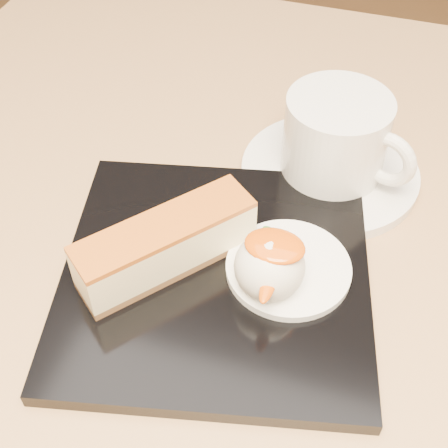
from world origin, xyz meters
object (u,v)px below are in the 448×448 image
(cheesecake, at_px, (166,245))
(coffee_cup, at_px, (338,136))
(dessert_plate, at_px, (216,275))
(ice_cream_scoop, at_px, (269,266))
(saucer, at_px, (329,172))
(table, at_px, (262,371))

(cheesecake, xyz_separation_m, coffee_cup, (0.10, 0.14, 0.01))
(dessert_plate, height_order, ice_cream_scoop, ice_cream_scoop)
(cheesecake, height_order, saucer, cheesecake)
(table, xyz_separation_m, dessert_plate, (-0.04, -0.02, 0.16))
(dessert_plate, bearing_deg, coffee_cup, 65.94)
(table, xyz_separation_m, cheesecake, (-0.07, -0.03, 0.19))
(table, height_order, ice_cream_scoop, ice_cream_scoop)
(cheesecake, bearing_deg, dessert_plate, -42.15)
(table, distance_m, coffee_cup, 0.23)
(dessert_plate, distance_m, ice_cream_scoop, 0.05)
(saucer, bearing_deg, cheesecake, -123.56)
(table, height_order, coffee_cup, coffee_cup)
(dessert_plate, distance_m, cheesecake, 0.04)
(dessert_plate, xyz_separation_m, saucer, (0.06, 0.14, -0.00))
(ice_cream_scoop, relative_size, coffee_cup, 0.44)
(coffee_cup, bearing_deg, cheesecake, -103.83)
(dessert_plate, relative_size, saucer, 1.47)
(dessert_plate, xyz_separation_m, cheesecake, (-0.04, -0.00, 0.03))
(cheesecake, xyz_separation_m, ice_cream_scoop, (0.08, 0.00, 0.00))
(saucer, height_order, coffee_cup, coffee_cup)
(ice_cream_scoop, bearing_deg, cheesecake, 180.00)
(table, height_order, dessert_plate, dessert_plate)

